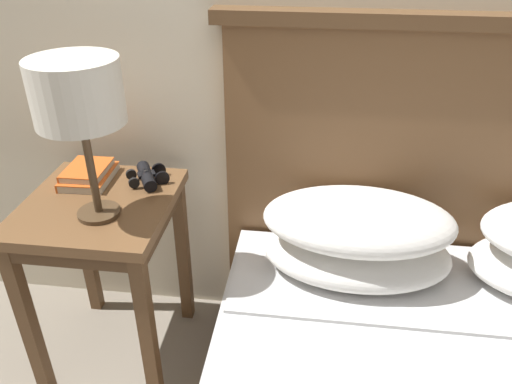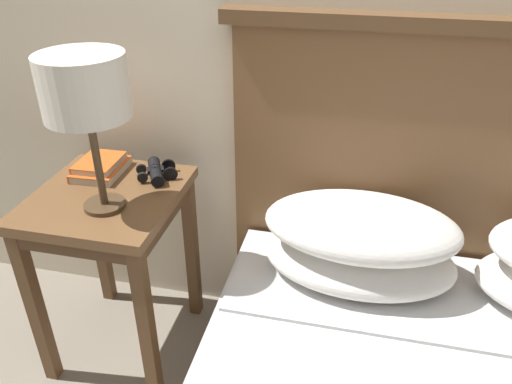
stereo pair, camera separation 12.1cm
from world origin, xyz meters
The scene contains 5 objects.
nightstand centered at (-0.65, 0.60, 0.57)m, with size 0.47×0.51×0.68m.
table_lamp centered at (-0.61, 0.52, 1.06)m, with size 0.25×0.25×0.48m.
book_on_nightstand centered at (-0.73, 0.73, 0.69)m, with size 0.16×0.20×0.03m.
book_stacked_on_top centered at (-0.73, 0.73, 0.72)m, with size 0.14×0.17×0.02m.
binoculars_pair centered at (-0.52, 0.74, 0.70)m, with size 0.16×0.16×0.05m.
Camera 1 is at (0.04, -0.70, 1.50)m, focal length 35.00 mm.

